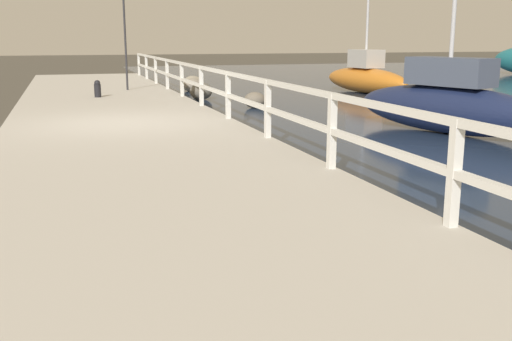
# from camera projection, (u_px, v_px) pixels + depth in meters

# --- Properties ---
(ground_plane) EXTENTS (120.00, 120.00, 0.00)m
(ground_plane) POSITION_uv_depth(u_px,v_px,m) (123.00, 133.00, 12.58)
(ground_plane) COLOR #4C473D
(dock_walkway) EXTENTS (4.78, 36.00, 0.22)m
(dock_walkway) POSITION_uv_depth(u_px,v_px,m) (123.00, 128.00, 12.55)
(dock_walkway) COLOR beige
(dock_walkway) RESTS_ON ground
(railing) EXTENTS (0.10, 32.50, 1.03)m
(railing) POSITION_uv_depth(u_px,v_px,m) (228.00, 87.00, 13.06)
(railing) COLOR white
(railing) RESTS_ON dock_walkway
(boulder_upstream) EXTENTS (0.57, 0.51, 0.43)m
(boulder_upstream) POSITION_uv_depth(u_px,v_px,m) (190.00, 85.00, 22.45)
(boulder_upstream) COLOR gray
(boulder_upstream) RESTS_ON ground
(boulder_near_dock) EXTENTS (0.49, 0.44, 0.37)m
(boulder_near_dock) POSITION_uv_depth(u_px,v_px,m) (198.00, 92.00, 20.07)
(boulder_near_dock) COLOR gray
(boulder_near_dock) RESTS_ON ground
(boulder_far_strip) EXTENTS (0.74, 0.67, 0.55)m
(boulder_far_strip) POSITION_uv_depth(u_px,v_px,m) (193.00, 83.00, 22.79)
(boulder_far_strip) COLOR gray
(boulder_far_strip) RESTS_ON ground
(boulder_mid_strip) EXTENTS (0.61, 0.55, 0.46)m
(boulder_mid_strip) POSITION_uv_depth(u_px,v_px,m) (255.00, 100.00, 17.05)
(boulder_mid_strip) COLOR slate
(boulder_mid_strip) RESTS_ON ground
(boulder_water_edge) EXTENTS (0.69, 0.62, 0.51)m
(boulder_water_edge) POSITION_uv_depth(u_px,v_px,m) (193.00, 85.00, 22.12)
(boulder_water_edge) COLOR gray
(boulder_water_edge) RESTS_ON ground
(boulder_downstream) EXTENTS (0.74, 0.66, 0.55)m
(boulder_downstream) POSITION_uv_depth(u_px,v_px,m) (201.00, 91.00, 19.35)
(boulder_downstream) COLOR #666056
(boulder_downstream) RESTS_ON ground
(mooring_bollard) EXTENTS (0.20, 0.20, 0.51)m
(mooring_bollard) POSITION_uv_depth(u_px,v_px,m) (98.00, 89.00, 17.90)
(mooring_bollard) COLOR black
(mooring_bollard) RESTS_ON dock_walkway
(dock_lamp) EXTENTS (0.22, 0.22, 3.25)m
(dock_lamp) POSITION_uv_depth(u_px,v_px,m) (125.00, 24.00, 20.00)
(dock_lamp) COLOR #2D2D33
(dock_lamp) RESTS_ON dock_walkway
(sailboat_orange) EXTENTS (1.63, 4.84, 4.46)m
(sailboat_orange) POSITION_uv_depth(u_px,v_px,m) (365.00, 77.00, 21.69)
(sailboat_orange) COLOR orange
(sailboat_orange) RESTS_ON water_surface
(sailboat_navy) EXTENTS (2.43, 4.82, 7.56)m
(sailboat_navy) POSITION_uv_depth(u_px,v_px,m) (448.00, 103.00, 12.46)
(sailboat_navy) COLOR #192347
(sailboat_navy) RESTS_ON water_surface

